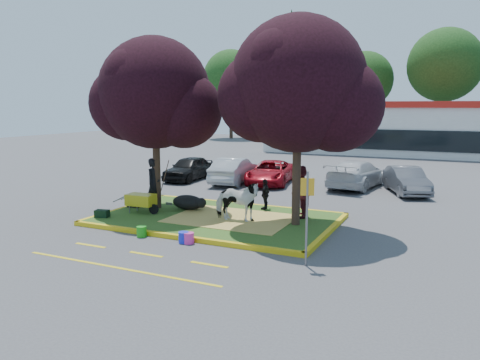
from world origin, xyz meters
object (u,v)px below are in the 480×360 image
at_px(wheelbarrow, 141,200).
at_px(bucket_pink, 189,238).
at_px(car_black, 189,168).
at_px(car_silver, 234,171).
at_px(bucket_blue, 184,237).
at_px(bucket_green, 142,232).
at_px(calf, 188,202).
at_px(sign_post, 307,208).
at_px(cow, 237,201).
at_px(handler, 154,183).

height_order(wheelbarrow, bucket_pink, wheelbarrow).
xyz_separation_m(car_black, car_silver, (2.74, 0.08, 0.03)).
bearing_deg(car_silver, bucket_blue, 101.72).
relative_size(wheelbarrow, bucket_green, 5.55).
distance_m(calf, wheelbarrow, 1.77).
relative_size(sign_post, bucket_blue, 7.33).
xyz_separation_m(calf, car_silver, (-1.40, 7.02, 0.25)).
relative_size(cow, wheelbarrow, 0.90).
distance_m(handler, bucket_blue, 4.60).
distance_m(bucket_green, bucket_pink, 1.74).
bearing_deg(car_black, cow, -51.45).
xyz_separation_m(bucket_pink, car_black, (-6.26, 10.37, 0.49)).
relative_size(car_black, car_silver, 0.93).
height_order(handler, bucket_pink, handler).
relative_size(sign_post, car_silver, 0.59).
bearing_deg(sign_post, handler, 134.15).
xyz_separation_m(wheelbarrow, car_silver, (-0.13, 8.24, 0.05)).
distance_m(calf, bucket_green, 3.45).
relative_size(bucket_green, bucket_pink, 1.00).
bearing_deg(handler, bucket_blue, -127.90).
height_order(wheelbarrow, car_silver, car_silver).
relative_size(cow, calf, 1.31).
xyz_separation_m(cow, bucket_blue, (-0.58, -2.52, -0.69)).
relative_size(sign_post, bucket_green, 7.35).
distance_m(bucket_pink, car_silver, 11.03).
xyz_separation_m(cow, car_black, (-6.65, 7.85, -0.21)).
bearing_deg(cow, bucket_blue, 161.75).
height_order(handler, bucket_blue, handler).
distance_m(car_black, car_silver, 2.74).
height_order(cow, car_black, cow).
distance_m(wheelbarrow, bucket_pink, 4.06).
xyz_separation_m(calf, bucket_pink, (2.12, -3.42, -0.26)).
bearing_deg(wheelbarrow, handler, 89.41).
xyz_separation_m(handler, car_silver, (-0.09, 7.32, -0.44)).
bearing_deg(sign_post, calf, 127.20).
bearing_deg(bucket_blue, bucket_pink, 0.00).
height_order(cow, bucket_pink, cow).
relative_size(cow, sign_post, 0.68).
distance_m(handler, bucket_green, 3.67).
bearing_deg(bucket_pink, bucket_green, 180.00).
height_order(cow, handler, handler).
xyz_separation_m(cow, wheelbarrow, (-3.77, -0.32, -0.23)).
bearing_deg(cow, bucket_pink, 165.81).
bearing_deg(handler, sign_post, -110.09).
xyz_separation_m(calf, bucket_blue, (1.93, -3.42, -0.26)).
relative_size(bucket_green, car_silver, 0.08).
bearing_deg(handler, car_black, 27.39).
xyz_separation_m(wheelbarrow, bucket_green, (1.64, -2.20, -0.46)).
bearing_deg(cow, car_silver, 20.99).
relative_size(bucket_green, car_black, 0.09).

